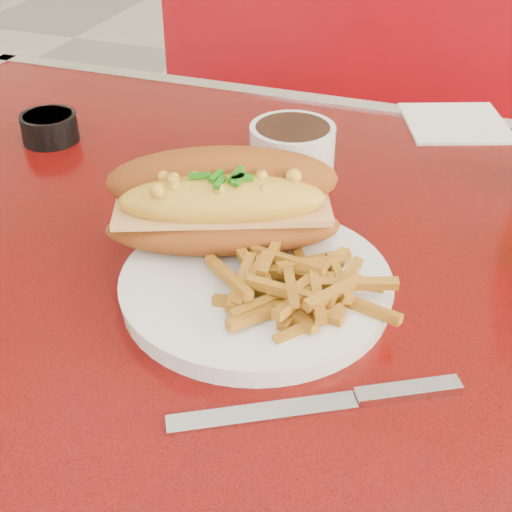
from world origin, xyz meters
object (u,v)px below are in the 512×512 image
(fork, at_px, (211,249))
(knife, at_px, (342,401))
(booth_bench_far, at_px, (393,246))
(dinner_plate, at_px, (256,285))
(mac_hoagie, at_px, (223,203))
(diner_table, at_px, (281,389))
(gravy_ramekin, at_px, (292,147))
(sauce_cup_left, at_px, (49,126))

(fork, distance_m, knife, 0.21)
(booth_bench_far, height_order, dinner_plate, booth_bench_far)
(mac_hoagie, xyz_separation_m, knife, (0.15, -0.15, -0.05))
(diner_table, xyz_separation_m, booth_bench_far, (0.00, 0.81, -0.32))
(diner_table, distance_m, gravy_ramekin, 0.27)
(booth_bench_far, relative_size, sauce_cup_left, 15.14)
(gravy_ramekin, bearing_deg, mac_hoagie, -92.38)
(mac_hoagie, bearing_deg, fork, -128.51)
(dinner_plate, height_order, sauce_cup_left, sauce_cup_left)
(gravy_ramekin, distance_m, knife, 0.37)
(dinner_plate, relative_size, fork, 1.93)
(booth_bench_far, relative_size, gravy_ramekin, 10.86)
(sauce_cup_left, bearing_deg, fork, -31.94)
(booth_bench_far, height_order, mac_hoagie, booth_bench_far)
(mac_hoagie, relative_size, fork, 1.85)
(dinner_plate, relative_size, gravy_ramekin, 2.22)
(booth_bench_far, xyz_separation_m, fork, (-0.06, -0.83, 0.50))
(diner_table, height_order, gravy_ramekin, gravy_ramekin)
(diner_table, relative_size, mac_hoagie, 5.20)
(sauce_cup_left, relative_size, knife, 0.40)
(dinner_plate, bearing_deg, sauce_cup_left, 148.67)
(gravy_ramekin, bearing_deg, sauce_cup_left, -175.27)
(mac_hoagie, relative_size, gravy_ramekin, 2.14)
(diner_table, bearing_deg, gravy_ramekin, 105.57)
(knife, bearing_deg, sauce_cup_left, 115.10)
(booth_bench_far, distance_m, dinner_plate, 0.99)
(mac_hoagie, bearing_deg, knife, -66.66)
(dinner_plate, bearing_deg, mac_hoagie, 135.89)
(fork, bearing_deg, mac_hoagie, -8.80)
(fork, bearing_deg, dinner_plate, -110.31)
(dinner_plate, xyz_separation_m, knife, (0.10, -0.10, -0.01))
(knife, bearing_deg, diner_table, 91.14)
(booth_bench_far, xyz_separation_m, gravy_ramekin, (-0.05, -0.63, 0.51))
(diner_table, xyz_separation_m, dinner_plate, (-0.01, -0.05, 0.17))
(booth_bench_far, height_order, fork, booth_bench_far)
(booth_bench_far, distance_m, sauce_cup_left, 0.90)
(knife, bearing_deg, fork, 110.18)
(diner_table, bearing_deg, booth_bench_far, 90.00)
(mac_hoagie, xyz_separation_m, gravy_ramekin, (0.01, 0.19, -0.03))
(booth_bench_far, bearing_deg, dinner_plate, -90.67)
(booth_bench_far, relative_size, mac_hoagie, 5.07)
(dinner_plate, distance_m, gravy_ramekin, 0.24)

